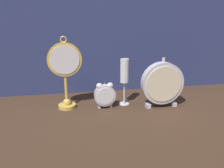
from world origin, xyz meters
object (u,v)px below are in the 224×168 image
(alarm_clock_twin_bell, at_px, (105,94))
(champagne_flute, at_px, (124,74))
(pocket_watch_on_stand, at_px, (65,71))
(mantel_clock_silver, at_px, (162,83))

(alarm_clock_twin_bell, bearing_deg, champagne_flute, 16.65)
(alarm_clock_twin_bell, bearing_deg, pocket_watch_on_stand, 169.18)
(mantel_clock_silver, bearing_deg, alarm_clock_twin_bell, 172.50)
(alarm_clock_twin_bell, height_order, champagne_flute, champagne_flute)
(pocket_watch_on_stand, bearing_deg, alarm_clock_twin_bell, -10.82)
(pocket_watch_on_stand, height_order, mantel_clock_silver, pocket_watch_on_stand)
(champagne_flute, bearing_deg, mantel_clock_silver, -21.28)
(pocket_watch_on_stand, bearing_deg, mantel_clock_silver, -8.83)
(pocket_watch_on_stand, distance_m, champagne_flute, 0.27)
(pocket_watch_on_stand, xyz_separation_m, alarm_clock_twin_bell, (0.17, -0.03, -0.11))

